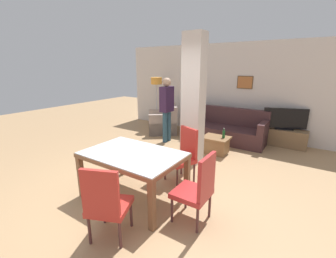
% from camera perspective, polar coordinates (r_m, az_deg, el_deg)
% --- Properties ---
extents(ground_plane, '(18.00, 18.00, 0.00)m').
position_cam_1_polar(ground_plane, '(3.87, -8.46, -16.49)').
color(ground_plane, tan).
extents(back_wall, '(7.20, 0.09, 2.70)m').
position_cam_1_polar(back_wall, '(7.08, 15.11, 9.52)').
color(back_wall, silver).
rests_on(back_wall, ground_plane).
extents(divider_pillar, '(0.42, 0.34, 2.70)m').
position_cam_1_polar(divider_pillar, '(4.76, 6.46, 7.15)').
color(divider_pillar, silver).
rests_on(divider_pillar, ground_plane).
extents(dining_table, '(1.53, 1.01, 0.76)m').
position_cam_1_polar(dining_table, '(3.59, -8.85, -8.27)').
color(dining_table, brown).
rests_on(dining_table, ground_plane).
extents(dining_chair_head_right, '(0.46, 0.46, 0.99)m').
position_cam_1_polar(dining_chair_head_right, '(3.06, 7.53, -14.51)').
color(dining_chair_head_right, '#BA2C2C').
rests_on(dining_chair_head_right, ground_plane).
extents(dining_chair_near_right, '(0.60, 0.60, 0.99)m').
position_cam_1_polar(dining_chair_near_right, '(2.85, -15.39, -17.48)').
color(dining_chair_near_right, red).
rests_on(dining_chair_near_right, ground_plane).
extents(dining_chair_far_right, '(0.60, 0.60, 0.99)m').
position_cam_1_polar(dining_chair_far_right, '(4.11, 3.94, -6.21)').
color(dining_chair_far_right, red).
rests_on(dining_chair_far_right, ground_plane).
extents(sofa, '(2.15, 0.86, 0.91)m').
position_cam_1_polar(sofa, '(6.54, 14.51, -0.27)').
color(sofa, '#43272A').
rests_on(sofa, ground_plane).
extents(armchair, '(1.24, 1.25, 0.87)m').
position_cam_1_polar(armchair, '(7.15, -1.03, 1.54)').
color(armchair, '#A99488').
rests_on(armchair, ground_plane).
extents(coffee_table, '(0.63, 0.51, 0.40)m').
position_cam_1_polar(coffee_table, '(5.59, 12.03, -3.90)').
color(coffee_table, olive).
rests_on(coffee_table, ground_plane).
extents(bottle, '(0.07, 0.07, 0.24)m').
position_cam_1_polar(bottle, '(5.48, 13.96, -1.27)').
color(bottle, '#194C23').
rests_on(bottle, coffee_table).
extents(tv_stand, '(1.17, 0.40, 0.45)m').
position_cam_1_polar(tv_stand, '(6.68, 27.05, -1.91)').
color(tv_stand, olive).
rests_on(tv_stand, ground_plane).
extents(tv_screen, '(1.01, 0.40, 0.56)m').
position_cam_1_polar(tv_screen, '(6.56, 27.59, 2.22)').
color(tv_screen, black).
rests_on(tv_screen, tv_stand).
extents(floor_lamp, '(0.36, 0.36, 1.70)m').
position_cam_1_polar(floor_lamp, '(7.46, -2.94, 10.98)').
color(floor_lamp, '#B7B7BC').
rests_on(floor_lamp, ground_plane).
extents(standing_person, '(0.24, 0.39, 1.75)m').
position_cam_1_polar(standing_person, '(6.11, -0.31, 6.01)').
color(standing_person, '#2A4D62').
rests_on(standing_person, ground_plane).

